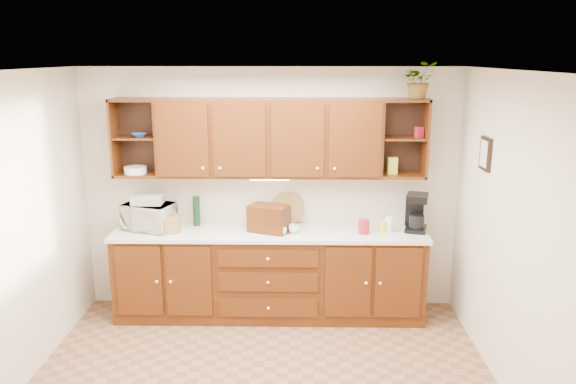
{
  "coord_description": "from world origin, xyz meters",
  "views": [
    {
      "loc": [
        0.29,
        -4.11,
        2.71
      ],
      "look_at": [
        0.2,
        1.15,
        1.43
      ],
      "focal_mm": 35.0,
      "sensor_mm": 36.0,
      "label": 1
    }
  ],
  "objects_px": {
    "bread_box": "(269,218)",
    "potted_plant": "(419,80)",
    "microwave": "(149,216)",
    "coffee_maker": "(416,213)"
  },
  "relations": [
    {
      "from": "microwave",
      "to": "bread_box",
      "type": "height_order",
      "value": "bread_box"
    },
    {
      "from": "potted_plant",
      "to": "coffee_maker",
      "type": "bearing_deg",
      "value": -51.22
    },
    {
      "from": "bread_box",
      "to": "coffee_maker",
      "type": "distance_m",
      "value": 1.52
    },
    {
      "from": "microwave",
      "to": "potted_plant",
      "type": "xyz_separation_m",
      "value": [
        2.74,
        0.06,
        1.39
      ]
    },
    {
      "from": "bread_box",
      "to": "potted_plant",
      "type": "relative_size",
      "value": 1.1
    },
    {
      "from": "coffee_maker",
      "to": "potted_plant",
      "type": "relative_size",
      "value": 1.08
    },
    {
      "from": "microwave",
      "to": "coffee_maker",
      "type": "bearing_deg",
      "value": 18.37
    },
    {
      "from": "microwave",
      "to": "coffee_maker",
      "type": "height_order",
      "value": "coffee_maker"
    },
    {
      "from": "bread_box",
      "to": "coffee_maker",
      "type": "relative_size",
      "value": 1.02
    },
    {
      "from": "microwave",
      "to": "coffee_maker",
      "type": "xyz_separation_m",
      "value": [
        2.78,
        0.02,
        0.05
      ]
    }
  ]
}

